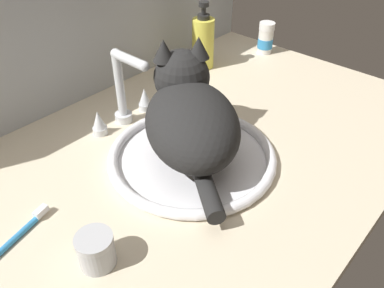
{
  "coord_description": "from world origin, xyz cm",
  "views": [
    {
      "loc": [
        -49.58,
        -41.31,
        52.99
      ],
      "look_at": [
        -4.82,
        -1.1,
        7.0
      ],
      "focal_mm": 35.97,
      "sensor_mm": 36.0,
      "label": 1
    }
  ],
  "objects": [
    {
      "name": "backsplash_wall",
      "position": [
        0.0,
        36.52,
        21.08
      ],
      "size": [
        112.08,
        2.4,
        42.16
      ],
      "primitive_type": "cube",
      "color": "#B2B7BC",
      "rests_on": "ground"
    },
    {
      "name": "cat",
      "position": [
        -3.29,
        0.96,
        12.7
      ],
      "size": [
        29.62,
        32.25,
        19.55
      ],
      "color": "black",
      "rests_on": "sink_basin"
    },
    {
      "name": "countertop",
      "position": [
        0.0,
        0.0,
        1.5
      ],
      "size": [
        112.08,
        70.64,
        3.0
      ],
      "primitive_type": "cube",
      "color": "beige",
      "rests_on": "ground"
    },
    {
      "name": "metal_jar",
      "position": [
        -32.52,
        -6.81,
        5.85
      ],
      "size": [
        5.73,
        5.73,
        5.67
      ],
      "color": "#B2B5BA",
      "rests_on": "countertop"
    },
    {
      "name": "soap_pump_bottle",
      "position": [
        28.98,
        25.08,
        10.37
      ],
      "size": [
        6.16,
        6.16,
        18.5
      ],
      "color": "#E5DB4C",
      "rests_on": "countertop"
    },
    {
      "name": "pill_bottle",
      "position": [
        49.12,
        17.15,
        7.36
      ],
      "size": [
        4.68,
        4.68,
        9.39
      ],
      "color": "white",
      "rests_on": "countertop"
    },
    {
      "name": "sink_basin",
      "position": [
        -4.82,
        -1.1,
        3.91
      ],
      "size": [
        33.91,
        33.91,
        2.11
      ],
      "color": "white",
      "rests_on": "countertop"
    },
    {
      "name": "faucet",
      "position": [
        -4.82,
        19.18,
        10.17
      ],
      "size": [
        16.73,
        11.75,
        17.75
      ],
      "color": "silver",
      "rests_on": "countertop"
    },
    {
      "name": "toothbrush",
      "position": [
        -40.31,
        6.08,
        3.62
      ],
      "size": [
        17.68,
        5.76,
        1.7
      ],
      "color": "#338CD1",
      "rests_on": "countertop"
    }
  ]
}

